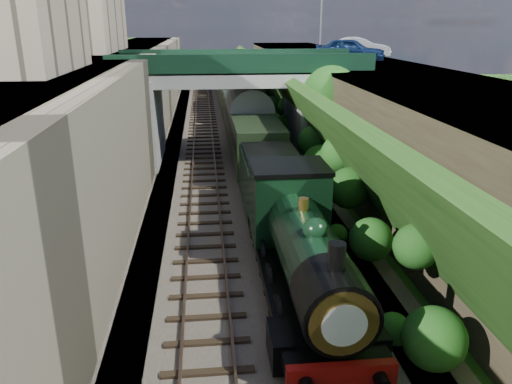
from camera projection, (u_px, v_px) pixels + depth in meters
name	position (u px, v px, depth m)	size (l,w,h in m)	color
trackbed	(237.00, 177.00, 30.35)	(10.00, 90.00, 0.20)	#473F38
retaining_wall	(141.00, 123.00, 28.72)	(1.00, 90.00, 7.00)	#756B56
street_plateau_left	(79.00, 124.00, 28.37)	(6.00, 90.00, 7.00)	#262628
street_plateau_right	(392.00, 124.00, 30.31)	(8.00, 90.00, 6.25)	#262628
embankment_slope	(324.00, 142.00, 28.41)	(4.45, 90.00, 6.36)	#1E4714
track_left	(204.00, 175.00, 30.11)	(2.50, 90.00, 0.20)	black
track_right	(257.00, 174.00, 30.42)	(2.50, 90.00, 0.20)	black
road_bridge	(247.00, 101.00, 32.93)	(16.00, 6.40, 7.25)	gray
building_far	(79.00, 8.00, 35.55)	(5.00, 10.00, 6.00)	gray
building_near	(18.00, 22.00, 20.90)	(4.00, 8.00, 4.00)	gray
tree	(332.00, 98.00, 30.36)	(3.60, 3.80, 6.60)	black
lamppost	(322.00, 15.00, 38.34)	(0.87, 0.15, 6.00)	gray
car_blue	(350.00, 50.00, 36.12)	(2.01, 5.00, 1.71)	navy
car_silver	(359.00, 48.00, 40.29)	(1.74, 4.99, 1.64)	#A5A5AA
locomotive	(303.00, 252.00, 16.30)	(3.10, 10.22, 3.83)	black
tender	(273.00, 189.00, 23.32)	(2.70, 6.00, 3.05)	black
coach_front	(248.00, 127.00, 35.04)	(2.90, 18.00, 3.70)	black
coach_middle	(233.00, 92.00, 52.74)	(2.90, 18.00, 3.70)	black
coach_rear	(225.00, 74.00, 70.44)	(2.90, 18.00, 3.70)	black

